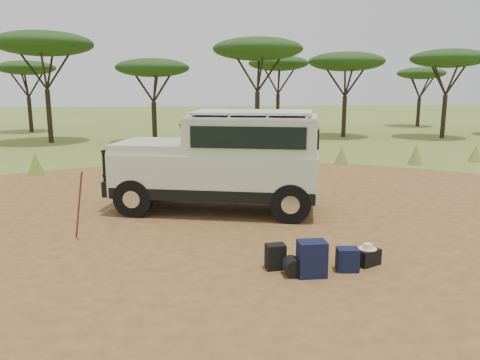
{
  "coord_description": "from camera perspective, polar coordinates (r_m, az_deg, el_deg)",
  "views": [
    {
      "loc": [
        -1.04,
        -9.5,
        3.2
      ],
      "look_at": [
        0.56,
        1.39,
        1.0
      ],
      "focal_mm": 35.0,
      "sensor_mm": 36.0,
      "label": 1
    }
  ],
  "objects": [
    {
      "name": "walking_staff",
      "position": [
        10.38,
        -19.04,
        -2.94
      ],
      "size": [
        0.34,
        0.49,
        1.51
      ],
      "primitive_type": "cylinder",
      "rotation": [
        0.34,
        0.0,
        0.58
      ],
      "color": "brown",
      "rests_on": "ground"
    },
    {
      "name": "grass_fringe",
      "position": [
        18.43,
        -4.67,
        2.53
      ],
      "size": [
        36.6,
        1.6,
        0.9
      ],
      "color": "olive",
      "rests_on": "ground"
    },
    {
      "name": "hard_case",
      "position": [
        8.94,
        15.23,
        -9.03
      ],
      "size": [
        0.52,
        0.46,
        0.31
      ],
      "primitive_type": "cube",
      "rotation": [
        0.0,
        0.0,
        0.42
      ],
      "color": "black",
      "rests_on": "ground"
    },
    {
      "name": "duffel_navy",
      "position": [
        8.56,
        12.96,
        -9.45
      ],
      "size": [
        0.41,
        0.33,
        0.42
      ],
      "primitive_type": "cube",
      "rotation": [
        0.0,
        0.0,
        -0.13
      ],
      "color": "black",
      "rests_on": "ground"
    },
    {
      "name": "safari_vehicle",
      "position": [
        12.1,
        -1.99,
        2.06
      ],
      "size": [
        5.69,
        3.5,
        2.61
      ],
      "rotation": [
        0.0,
        0.0,
        -0.28
      ],
      "color": "beige",
      "rests_on": "ground"
    },
    {
      "name": "backpack_olive",
      "position": [
        8.71,
        8.4,
        -8.84
      ],
      "size": [
        0.37,
        0.32,
        0.44
      ],
      "primitive_type": "cube",
      "rotation": [
        0.0,
        0.0,
        -0.33
      ],
      "color": "#3C451F",
      "rests_on": "ground"
    },
    {
      "name": "backpack_navy",
      "position": [
        8.19,
        8.75,
        -9.48
      ],
      "size": [
        0.49,
        0.36,
        0.63
      ],
      "primitive_type": "cube",
      "rotation": [
        0.0,
        0.0,
        -0.03
      ],
      "color": "black",
      "rests_on": "ground"
    },
    {
      "name": "safari_hat",
      "position": [
        8.88,
        15.3,
        -7.89
      ],
      "size": [
        0.33,
        0.33,
        0.1
      ],
      "color": "beige",
      "rests_on": "hard_case"
    },
    {
      "name": "dirt_clearing",
      "position": [
        10.08,
        -2.0,
        -7.19
      ],
      "size": [
        23.0,
        23.0,
        0.01
      ],
      "primitive_type": "cylinder",
      "color": "#976431",
      "rests_on": "ground"
    },
    {
      "name": "stuff_sack",
      "position": [
        8.22,
        6.43,
        -10.47
      ],
      "size": [
        0.33,
        0.33,
        0.32
      ],
      "primitive_type": "cylinder",
      "rotation": [
        1.57,
        0.0,
        0.03
      ],
      "color": "black",
      "rests_on": "ground"
    },
    {
      "name": "ground",
      "position": [
        10.08,
        -2.0,
        -7.21
      ],
      "size": [
        140.0,
        140.0,
        0.0
      ],
      "primitive_type": "plane",
      "color": "olive",
      "rests_on": "ground"
    },
    {
      "name": "backpack_black",
      "position": [
        8.44,
        4.33,
        -9.32
      ],
      "size": [
        0.36,
        0.27,
        0.46
      ],
      "primitive_type": "cube",
      "rotation": [
        0.0,
        0.0,
        0.07
      ],
      "color": "black",
      "rests_on": "ground"
    },
    {
      "name": "acacia_treeline",
      "position": [
        29.42,
        -5.01,
        14.52
      ],
      "size": [
        46.7,
        13.2,
        6.26
      ],
      "color": "black",
      "rests_on": "ground"
    }
  ]
}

